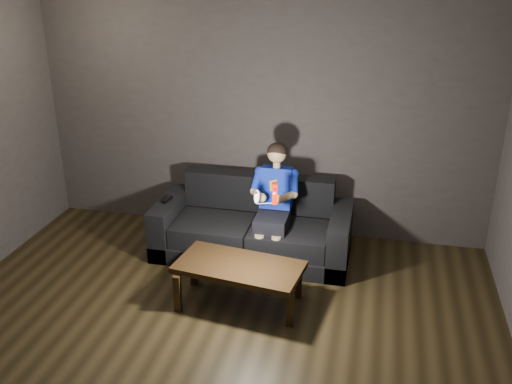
# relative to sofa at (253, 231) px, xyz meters

# --- Properties ---
(floor) EXTENTS (5.00, 5.00, 0.00)m
(floor) POSITION_rel_sofa_xyz_m (-0.05, -1.87, -0.26)
(floor) COLOR black
(floor) RESTS_ON ground
(back_wall) EXTENTS (5.00, 0.04, 2.70)m
(back_wall) POSITION_rel_sofa_xyz_m (-0.05, 0.63, 1.09)
(back_wall) COLOR #3B3533
(back_wall) RESTS_ON ground
(ceiling) EXTENTS (5.00, 5.00, 0.02)m
(ceiling) POSITION_rel_sofa_xyz_m (-0.05, -1.87, 2.44)
(ceiling) COLOR white
(ceiling) RESTS_ON back_wall
(sofa) EXTENTS (2.04, 0.88, 0.79)m
(sofa) POSITION_rel_sofa_xyz_m (0.00, 0.00, 0.00)
(sofa) COLOR black
(sofa) RESTS_ON floor
(child) EXTENTS (0.48, 0.59, 1.19)m
(child) POSITION_rel_sofa_xyz_m (0.23, -0.04, 0.45)
(child) COLOR black
(child) RESTS_ON sofa
(wii_remote_red) EXTENTS (0.06, 0.08, 0.19)m
(wii_remote_red) POSITION_rel_sofa_xyz_m (0.32, -0.50, 0.67)
(wii_remote_red) COLOR #C51100
(wii_remote_red) RESTS_ON child
(nunchuk_white) EXTENTS (0.06, 0.09, 0.14)m
(nunchuk_white) POSITION_rel_sofa_xyz_m (0.15, -0.50, 0.62)
(nunchuk_white) COLOR silver
(nunchuk_white) RESTS_ON child
(wii_remote_black) EXTENTS (0.06, 0.17, 0.03)m
(wii_remote_black) POSITION_rel_sofa_xyz_m (-0.92, -0.08, 0.31)
(wii_remote_black) COLOR black
(wii_remote_black) RESTS_ON sofa
(coffee_table) EXTENTS (1.19, 0.72, 0.41)m
(coffee_table) POSITION_rel_sofa_xyz_m (0.09, -0.96, 0.10)
(coffee_table) COLOR black
(coffee_table) RESTS_ON floor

